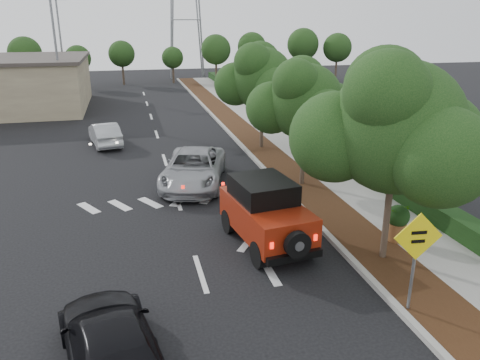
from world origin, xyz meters
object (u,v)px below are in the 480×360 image
object	(u,v)px
red_jeep	(264,211)
silver_suv_ahead	(194,168)
speed_hump_sign	(416,249)
black_suv_oncoming	(111,344)

from	to	relation	value
red_jeep	silver_suv_ahead	distance (m)	6.40
silver_suv_ahead	speed_hump_sign	distance (m)	11.67
red_jeep	silver_suv_ahead	size ratio (longest dim) A/B	0.80
red_jeep	black_suv_oncoming	world-z (taller)	red_jeep
black_suv_oncoming	speed_hump_sign	distance (m)	7.31
speed_hump_sign	red_jeep	bearing A→B (deg)	122.72
speed_hump_sign	silver_suv_ahead	bearing A→B (deg)	114.87
red_jeep	silver_suv_ahead	xyz separation A→B (m)	(-1.41, 6.23, -0.33)
black_suv_oncoming	silver_suv_ahead	bearing A→B (deg)	-117.97
red_jeep	black_suv_oncoming	size ratio (longest dim) A/B	0.95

